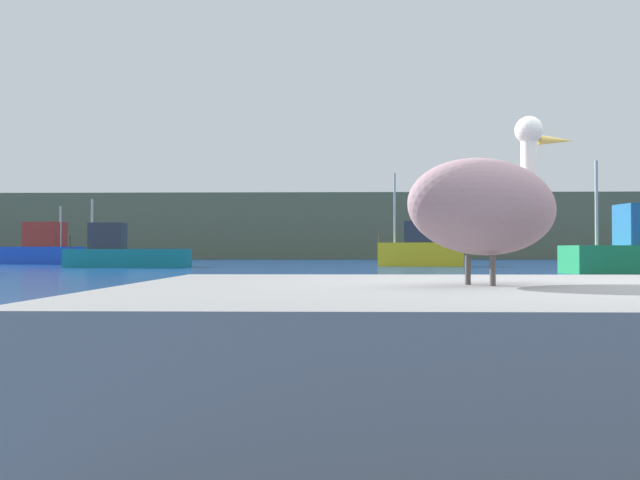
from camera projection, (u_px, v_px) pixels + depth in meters
name	position (u px, v px, depth m)	size (l,w,h in m)	color
ground_plane	(589.00, 404.00, 3.64)	(260.00, 260.00, 0.00)	navy
hillside_backdrop	(348.00, 228.00, 74.53)	(140.00, 16.13, 6.88)	#5B664C
pier_dock	(487.00, 350.00, 3.40)	(3.83, 3.02, 0.68)	gray
pelican	(488.00, 205.00, 3.42)	(1.24, 1.07, 0.94)	gray
fishing_boat_green	(640.00, 250.00, 24.60)	(5.81, 2.37, 4.27)	#1E8C4C
fishing_boat_blue	(39.00, 249.00, 41.69)	(6.32, 3.22, 3.70)	blue
fishing_boat_teal	(124.00, 253.00, 33.87)	(6.41, 2.06, 3.57)	teal
fishing_boat_yellow	(419.00, 249.00, 35.89)	(4.76, 1.77, 5.19)	yellow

